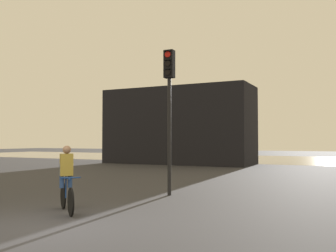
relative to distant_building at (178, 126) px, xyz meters
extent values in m
plane|color=#333338|center=(6.15, -20.26, -2.84)|extent=(120.00, 120.00, 0.00)
cube|color=gray|center=(6.15, 10.00, -2.83)|extent=(80.00, 16.00, 0.01)
cube|color=black|center=(0.00, 0.00, 0.00)|extent=(11.17, 4.00, 5.67)
cylinder|color=black|center=(6.56, -14.99, -0.95)|extent=(0.12, 0.12, 3.76)
cube|color=black|center=(6.56, -14.99, 1.38)|extent=(0.33, 0.25, 0.90)
cylinder|color=red|center=(6.57, -15.13, 1.67)|extent=(0.19, 0.04, 0.19)
cube|color=black|center=(6.57, -15.15, 1.78)|extent=(0.20, 0.13, 0.02)
cylinder|color=black|center=(6.57, -15.13, 1.38)|extent=(0.19, 0.04, 0.19)
cube|color=black|center=(6.57, -15.15, 1.49)|extent=(0.20, 0.13, 0.02)
cylinder|color=black|center=(6.57, -15.13, 1.09)|extent=(0.19, 0.04, 0.19)
cube|color=black|center=(6.57, -15.15, 1.20)|extent=(0.20, 0.13, 0.02)
cylinder|color=black|center=(5.99, -18.98, -2.51)|extent=(0.54, 0.45, 0.66)
cylinder|color=black|center=(5.17, -18.32, -2.51)|extent=(0.54, 0.45, 0.66)
cylinder|color=navy|center=(5.58, -18.65, -2.01)|extent=(0.68, 0.56, 0.04)
cylinder|color=navy|center=(5.46, -18.56, -2.23)|extent=(0.04, 0.04, 0.55)
cylinder|color=navy|center=(5.95, -18.95, -1.96)|extent=(0.31, 0.38, 0.03)
cylinder|color=navy|center=(5.40, -18.64, -1.96)|extent=(0.11, 0.11, 0.60)
cylinder|color=navy|center=(5.52, -18.48, -1.96)|extent=(0.11, 0.11, 0.60)
cube|color=olive|center=(5.50, -18.59, -1.69)|extent=(0.34, 0.36, 0.54)
sphere|color=#846047|center=(5.52, -18.61, -1.32)|extent=(0.20, 0.20, 0.20)
camera|label=1|loc=(11.82, -25.76, -1.09)|focal=40.00mm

